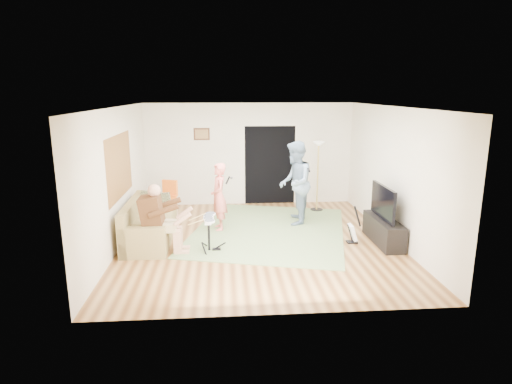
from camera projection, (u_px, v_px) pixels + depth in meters
floor at (259, 240)px, 8.79m from camera, size 6.00×6.00×0.00m
walls at (259, 176)px, 8.48m from camera, size 5.50×6.00×2.70m
ceiling at (259, 107)px, 8.17m from camera, size 6.00×6.00×0.00m
window_blinds at (120, 166)px, 8.42m from camera, size 0.00×2.05×2.05m
doorway at (270, 165)px, 11.49m from camera, size 2.10×0.00×2.10m
picture_frame at (202, 134)px, 11.16m from camera, size 0.42×0.03×0.32m
area_rug at (269, 230)px, 9.42m from camera, size 4.07×4.59×0.02m
sofa at (146, 228)px, 8.70m from camera, size 0.85×2.07×0.84m
drummer at (162, 226)px, 8.05m from camera, size 0.86×0.48×1.33m
drum_kit at (209, 236)px, 8.16m from camera, size 0.38×0.68×0.70m
singer at (219, 197)px, 9.33m from camera, size 0.44×0.59×1.49m
microphone at (228, 180)px, 9.26m from camera, size 0.06×0.06×0.24m
guitarist at (295, 183)px, 9.73m from camera, size 0.90×1.06×1.91m
guitar_held at (304, 168)px, 9.66m from camera, size 0.18×0.61×0.26m
guitar_spare at (353, 232)px, 8.62m from camera, size 0.28×0.25×0.77m
torchiere_lamp at (318, 164)px, 10.74m from camera, size 0.32×0.32×1.77m
dining_chair at (168, 205)px, 10.22m from camera, size 0.50×0.52×0.92m
tv_cabinet at (383, 231)px, 8.62m from camera, size 0.40×1.40×0.50m
television at (383, 202)px, 8.48m from camera, size 0.06×1.16×0.65m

